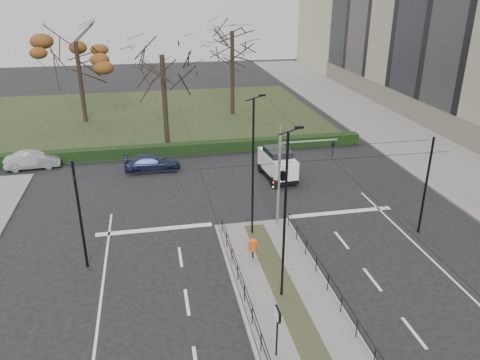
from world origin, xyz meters
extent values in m
plane|color=black|center=(0.00, 0.00, 0.00)|extent=(140.00, 140.00, 0.00)
cube|color=slate|center=(0.00, -2.50, 0.07)|extent=(4.40, 15.00, 0.14)
cube|color=slate|center=(18.00, 22.00, 0.07)|extent=(8.00, 90.00, 0.14)
cube|color=#262F17|center=(-6.00, 32.00, 0.05)|extent=(38.00, 26.00, 0.10)
cube|color=black|center=(-6.00, 18.60, 0.50)|extent=(38.00, 1.00, 1.00)
cube|color=#C9B991|center=(28.00, 24.00, 9.00)|extent=(12.00, 52.00, 18.00)
cube|color=black|center=(21.95, 24.00, 9.90)|extent=(0.10, 50.96, 14.76)
cylinder|color=black|center=(-2.05, 4.00, 0.59)|extent=(0.04, 0.04, 0.90)
cylinder|color=black|center=(2.05, 4.00, 0.59)|extent=(0.04, 0.04, 0.90)
cylinder|color=black|center=(-2.05, -2.60, 1.04)|extent=(0.04, 13.20, 0.04)
cylinder|color=black|center=(2.05, -2.60, 1.04)|extent=(0.04, 13.20, 0.04)
cylinder|color=black|center=(-9.60, 2.00, 3.00)|extent=(0.14, 0.14, 6.00)
cylinder|color=black|center=(9.60, 2.00, 3.00)|extent=(0.14, 0.14, 6.00)
cylinder|color=black|center=(0.00, 1.00, 5.50)|extent=(20.00, 0.02, 0.02)
cylinder|color=black|center=(0.00, 3.00, 5.50)|extent=(20.00, 0.02, 0.02)
cylinder|color=black|center=(-3.50, -2.00, 5.30)|extent=(0.02, 34.00, 0.02)
cylinder|color=black|center=(3.50, -2.00, 5.30)|extent=(0.02, 34.00, 0.02)
cylinder|color=slate|center=(1.48, 4.50, 2.96)|extent=(0.17, 0.17, 5.65)
cylinder|color=slate|center=(3.22, 4.50, 5.36)|extent=(3.48, 0.11, 0.11)
imported|color=black|center=(4.74, 4.50, 4.81)|extent=(0.18, 0.21, 0.98)
imported|color=black|center=(1.72, 4.50, 3.40)|extent=(0.73, 2.20, 0.87)
cube|color=black|center=(1.29, 4.50, 2.75)|extent=(0.24, 0.17, 0.54)
sphere|color=#FF0C0C|center=(1.18, 4.50, 2.91)|extent=(0.12, 0.12, 0.12)
sphere|color=#0CE533|center=(1.18, 4.50, 2.62)|extent=(0.12, 0.12, 0.12)
cylinder|color=black|center=(-0.86, 0.94, 0.40)|extent=(0.08, 0.08, 0.52)
cylinder|color=#E2530D|center=(-0.86, 0.94, 0.93)|extent=(0.42, 0.42, 0.58)
cylinder|color=black|center=(-1.50, -6.24, 1.21)|extent=(0.07, 0.07, 2.13)
cube|color=black|center=(-1.50, -6.24, 2.17)|extent=(0.11, 0.59, 0.45)
cube|color=beige|center=(-1.56, -6.24, 2.17)|extent=(0.02, 0.51, 0.37)
cylinder|color=black|center=(-0.22, -2.51, 4.20)|extent=(0.12, 0.12, 8.12)
cube|color=black|center=(0.23, -2.51, 8.41)|extent=(0.36, 0.14, 0.10)
cylinder|color=black|center=(-0.30, 3.64, 4.19)|extent=(0.12, 0.12, 8.11)
cube|color=black|center=(0.16, 3.64, 8.40)|extent=(0.35, 0.14, 0.10)
imported|color=#A5A7AC|center=(-15.33, 17.68, 0.69)|extent=(4.32, 1.82, 1.39)
imported|color=#1D2545|center=(-5.88, 15.30, 0.64)|extent=(4.41, 1.84, 1.27)
cube|color=white|center=(3.51, 11.96, 1.19)|extent=(2.15, 4.35, 1.36)
cube|color=black|center=(3.51, 11.96, 2.00)|extent=(1.83, 2.45, 0.64)
cube|color=black|center=(3.51, 11.96, 0.30)|extent=(2.20, 4.44, 0.18)
cylinder|color=black|center=(4.52, 10.67, 0.33)|extent=(0.28, 0.68, 0.66)
cylinder|color=black|center=(2.76, 10.50, 0.33)|extent=(0.28, 0.68, 0.66)
cylinder|color=black|center=(4.26, 13.43, 0.33)|extent=(0.28, 0.68, 0.66)
cylinder|color=black|center=(2.50, 13.26, 0.33)|extent=(0.28, 0.68, 0.66)
cylinder|color=black|center=(-12.62, 31.06, 4.22)|extent=(0.44, 0.44, 8.23)
ellipsoid|color=#5A3014|center=(-12.62, 31.06, 8.33)|extent=(7.85, 7.85, 5.18)
cylinder|color=black|center=(3.49, 31.03, 4.62)|extent=(0.44, 0.44, 9.04)
cylinder|color=black|center=(-4.38, 21.47, 4.13)|extent=(0.44, 0.44, 8.06)
camera|label=1|loc=(-5.72, -20.19, 13.90)|focal=35.00mm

